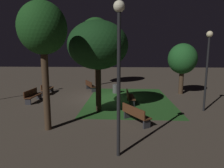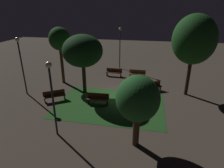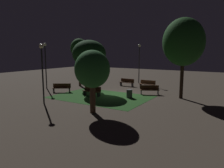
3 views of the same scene
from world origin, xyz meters
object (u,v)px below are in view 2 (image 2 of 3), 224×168
object	(u,v)px
bench_front_right	(137,73)
bench_path_side	(98,98)
bench_by_lamp	(114,72)
trash_bin	(140,97)
bench_near_trees	(152,86)
lamp_post_plaza_west	(51,88)
bench_lawn_edge	(54,95)
tree_back_right	(83,51)
lamp_post_plaza_east	(21,57)
tree_lawn_side	(194,40)
lamp_post_path_center	(120,42)
tree_back_left	(60,40)
tree_near_wall	(138,99)

from	to	relation	value
bench_front_right	bench_path_side	size ratio (longest dim) A/B	0.99
bench_by_lamp	trash_bin	bearing A→B (deg)	119.54
bench_near_trees	bench_front_right	bearing A→B (deg)	-64.92
bench_near_trees	trash_bin	xyz separation A→B (m)	(0.97, 2.37, -0.11)
bench_by_lamp	lamp_post_plaza_west	distance (m)	11.68
bench_lawn_edge	tree_back_right	size ratio (longest dim) A/B	0.33
bench_front_right	lamp_post_plaza_east	bearing A→B (deg)	32.95
bench_front_right	tree_lawn_side	size ratio (longest dim) A/B	0.26
bench_lawn_edge	lamp_post_path_center	xyz separation A→B (m)	(-4.00, -10.10, 2.93)
lamp_post_plaza_east	tree_back_left	bearing A→B (deg)	-122.99
bench_front_right	bench_path_side	distance (m)	7.38
tree_near_wall	tree_back_right	size ratio (longest dim) A/B	0.79
bench_path_side	lamp_post_plaza_east	xyz separation A→B (m)	(6.86, -0.63, 2.92)
lamp_post_plaza_east	tree_lawn_side	bearing A→B (deg)	-169.49
tree_back_right	lamp_post_path_center	distance (m)	8.29
bench_lawn_edge	tree_back_left	world-z (taller)	tree_back_left
bench_path_side	tree_near_wall	size ratio (longest dim) A/B	0.43
lamp_post_path_center	trash_bin	distance (m)	9.89
lamp_post_path_center	lamp_post_plaza_west	distance (m)	14.47
tree_lawn_side	lamp_post_path_center	distance (m)	9.87
bench_lawn_edge	tree_near_wall	size ratio (longest dim) A/B	0.42
trash_bin	tree_back_right	bearing A→B (deg)	-9.39
bench_lawn_edge	trash_bin	distance (m)	7.22
bench_lawn_edge	trash_bin	size ratio (longest dim) A/B	2.36
bench_front_right	lamp_post_path_center	distance (m)	4.94
bench_path_side	tree_near_wall	xyz separation A→B (m)	(-3.40, 4.42, 2.43)
tree_lawn_side	lamp_post_plaza_east	distance (m)	14.54
bench_by_lamp	bench_lawn_edge	distance (m)	7.98
bench_front_right	tree_near_wall	size ratio (longest dim) A/B	0.43
bench_by_lamp	tree_back_left	xyz separation A→B (m)	(4.83, 2.95, 3.95)
bench_near_trees	lamp_post_plaza_east	size ratio (longest dim) A/B	0.36
bench_by_lamp	lamp_post_plaza_west	bearing A→B (deg)	82.16
tree_near_wall	tree_back_right	xyz separation A→B (m)	(5.16, -6.35, 0.96)
lamp_post_plaza_west	lamp_post_path_center	bearing A→B (deg)	-96.79
bench_front_right	bench_by_lamp	xyz separation A→B (m)	(2.65, 0.00, 0.00)
bench_front_right	lamp_post_plaza_east	distance (m)	11.81
bench_by_lamp	tree_back_right	distance (m)	6.26
bench_front_right	bench_by_lamp	size ratio (longest dim) A/B	0.99
tree_lawn_side	tree_back_right	xyz separation A→B (m)	(9.11, 1.34, -1.01)
bench_by_lamp	lamp_post_path_center	xyz separation A→B (m)	(-0.16, -3.11, 2.93)
tree_back_left	trash_bin	size ratio (longest dim) A/B	7.52
bench_front_right	tree_back_right	world-z (taller)	tree_back_right
lamp_post_path_center	lamp_post_plaza_west	bearing A→B (deg)	83.21
tree_lawn_side	tree_near_wall	xyz separation A→B (m)	(3.95, 7.69, -1.98)
bench_front_right	tree_back_left	bearing A→B (deg)	21.53
lamp_post_path_center	lamp_post_plaza_east	bearing A→B (deg)	52.67
lamp_post_plaza_east	lamp_post_plaza_west	xyz separation A→B (m)	(-5.41, 5.03, -0.22)
bench_lawn_edge	bench_path_side	xyz separation A→B (m)	(-3.75, -0.14, 0.00)
bench_lawn_edge	lamp_post_plaza_west	distance (m)	5.54
bench_lawn_edge	tree_lawn_side	distance (m)	12.42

